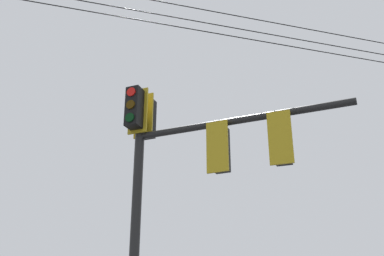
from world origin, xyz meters
name	(u,v)px	position (x,y,z in m)	size (l,w,h in m)	color
signal_mast_assembly	(179,169)	(-0.41, 0.51, 4.75)	(0.97, 4.65, 6.66)	black
overhead_wire_span	(185,18)	(-1.05, 0.36, 8.88)	(13.20, 17.30, 0.86)	black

